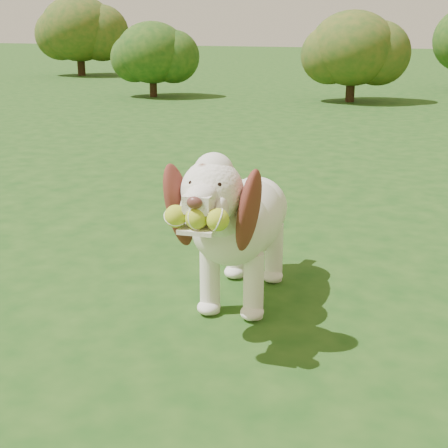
% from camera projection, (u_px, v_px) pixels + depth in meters
% --- Properties ---
extents(ground, '(80.00, 80.00, 0.00)m').
position_uv_depth(ground, '(196.00, 303.00, 3.13)').
color(ground, '#174212').
rests_on(ground, ground).
extents(dog, '(0.54, 1.30, 0.84)m').
position_uv_depth(dog, '(239.00, 217.00, 3.00)').
color(dog, white).
rests_on(dog, ground).
extents(shrub_a, '(1.39, 1.39, 1.44)m').
position_uv_depth(shrub_a, '(152.00, 53.00, 12.12)').
color(shrub_a, '#382314').
rests_on(shrub_a, ground).
extents(shrub_b, '(1.57, 1.57, 1.62)m').
position_uv_depth(shrub_b, '(353.00, 48.00, 11.23)').
color(shrub_b, '#382314').
rests_on(shrub_b, ground).
extents(shrub_g, '(2.09, 2.09, 2.17)m').
position_uv_depth(shrub_g, '(79.00, 29.00, 17.36)').
color(shrub_g, '#382314').
rests_on(shrub_g, ground).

